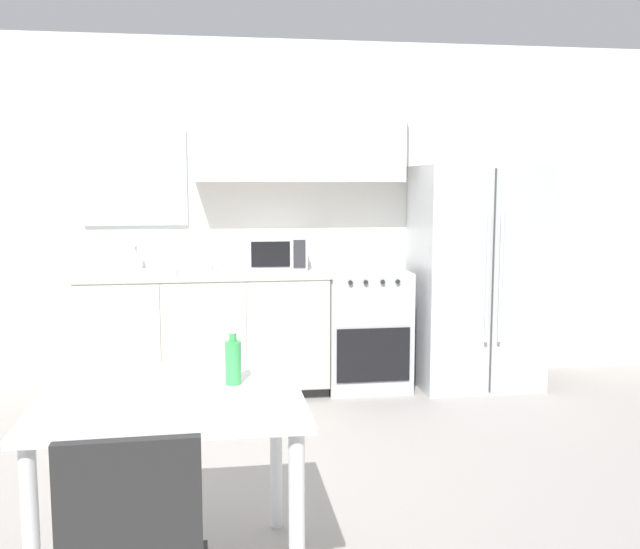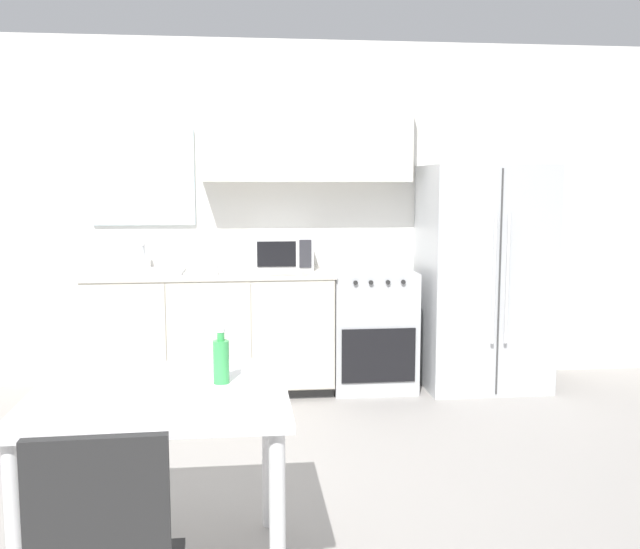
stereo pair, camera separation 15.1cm
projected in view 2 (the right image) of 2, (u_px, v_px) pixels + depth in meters
ground_plane at (262, 486)px, 3.73m from camera, size 12.00×12.00×0.00m
wall_back at (260, 199)px, 5.64m from camera, size 12.00×0.38×2.70m
kitchen_counter at (212, 332)px, 5.40m from camera, size 1.83×0.67×0.92m
oven_range at (371, 329)px, 5.55m from camera, size 0.63×0.65×0.92m
refrigerator at (483, 277)px, 5.55m from camera, size 0.93×0.77×1.72m
kitchen_sink at (141, 271)px, 5.30m from camera, size 0.64×0.45×0.21m
microwave at (282, 252)px, 5.52m from camera, size 0.45×0.34×0.26m
coffee_mug at (214, 269)px, 5.15m from camera, size 0.12×0.09×0.09m
dining_table at (160, 418)px, 2.77m from camera, size 0.99×0.95×0.78m
drink_bottle at (221, 360)px, 2.84m from camera, size 0.06×0.06×0.23m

